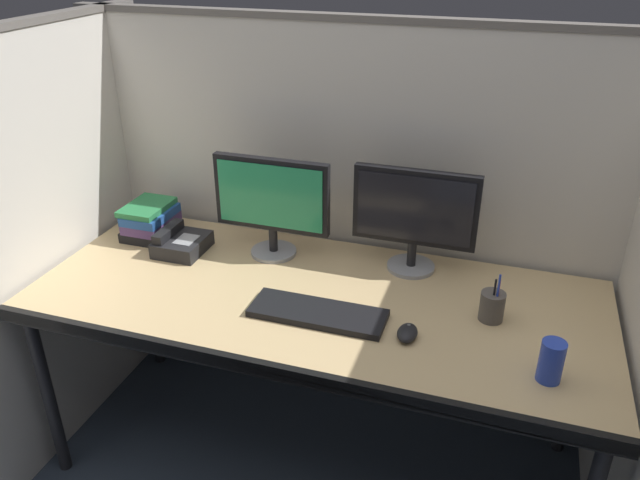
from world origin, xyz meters
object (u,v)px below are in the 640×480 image
object	(u,v)px
desk	(314,309)
soda_can	(551,361)
monitor_right	(415,214)
desk_phone	(181,243)
keyboard_main	(318,313)
computer_mouse	(407,333)
monitor_left	(272,201)
book_stack	(150,220)
pen_cup	(492,306)

from	to	relation	value
desk	soda_can	size ratio (longest dim) A/B	15.57
monitor_right	desk_phone	size ratio (longest dim) A/B	2.26
keyboard_main	computer_mouse	size ratio (longest dim) A/B	4.48
monitor_left	soda_can	xyz separation A→B (m)	(0.98, -0.44, -0.15)
desk_phone	book_stack	distance (m)	0.20
desk	keyboard_main	bearing A→B (deg)	-65.71
computer_mouse	soda_can	size ratio (longest dim) A/B	0.79
computer_mouse	desk	bearing A→B (deg)	158.68
desk	monitor_left	world-z (taller)	monitor_left
pen_cup	soda_can	bearing A→B (deg)	-55.35
desk	book_stack	bearing A→B (deg)	163.05
computer_mouse	desk_phone	size ratio (longest dim) A/B	0.51
desk	book_stack	world-z (taller)	book_stack
book_stack	pen_cup	world-z (taller)	pen_cup
pen_cup	monitor_left	bearing A→B (deg)	166.55
desk	monitor_right	distance (m)	0.47
monitor_left	pen_cup	world-z (taller)	monitor_left
monitor_left	computer_mouse	bearing A→B (deg)	-32.59
computer_mouse	desk_phone	bearing A→B (deg)	162.95
desk	monitor_left	bearing A→B (deg)	135.33
monitor_left	keyboard_main	size ratio (longest dim) A/B	1.00
computer_mouse	keyboard_main	bearing A→B (deg)	174.92
monitor_left	monitor_right	size ratio (longest dim) A/B	1.00
monitor_right	computer_mouse	xyz separation A→B (m)	(0.07, -0.42, -0.20)
pen_cup	monitor_right	bearing A→B (deg)	140.96
monitor_right	desk_phone	bearing A→B (deg)	-170.85
keyboard_main	soda_can	world-z (taller)	soda_can
desk	keyboard_main	world-z (taller)	keyboard_main
keyboard_main	computer_mouse	world-z (taller)	computer_mouse
desk	desk_phone	size ratio (longest dim) A/B	10.00
monitor_right	book_stack	bearing A→B (deg)	-176.93
monitor_right	computer_mouse	size ratio (longest dim) A/B	4.48
keyboard_main	pen_cup	xyz separation A→B (m)	(0.52, 0.15, 0.04)
monitor_right	pen_cup	xyz separation A→B (m)	(0.30, -0.24, -0.17)
desk	monitor_left	distance (m)	0.43
desk	desk_phone	xyz separation A→B (m)	(-0.58, 0.15, 0.08)
book_stack	monitor_left	bearing A→B (deg)	0.76
book_stack	pen_cup	xyz separation A→B (m)	(1.32, -0.19, -0.02)
monitor_left	book_stack	xyz separation A→B (m)	(-0.52, -0.01, -0.15)
monitor_left	computer_mouse	size ratio (longest dim) A/B	4.48
desk	desk_phone	world-z (taller)	desk_phone
desk	book_stack	distance (m)	0.80
monitor_left	soda_can	world-z (taller)	monitor_left
pen_cup	soda_can	distance (m)	0.30
keyboard_main	desk	bearing A→B (deg)	114.29
monitor_left	keyboard_main	world-z (taller)	monitor_left
desk	book_stack	size ratio (longest dim) A/B	8.74
pen_cup	soda_can	size ratio (longest dim) A/B	1.39
computer_mouse	pen_cup	xyz separation A→B (m)	(0.23, 0.18, 0.03)
monitor_left	pen_cup	size ratio (longest dim) A/B	2.54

